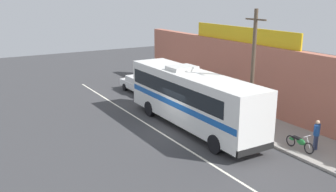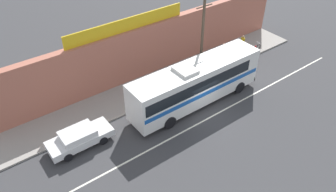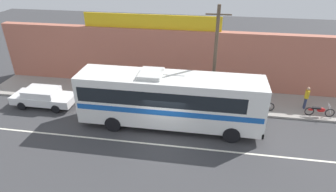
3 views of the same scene
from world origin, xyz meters
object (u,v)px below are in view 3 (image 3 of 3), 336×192
utility_pole (215,59)px  motorcycle_green (319,111)px  pedestrian_by_curb (307,96)px  parked_car (44,97)px  motorcycle_blue (261,105)px  intercity_bus (168,98)px  pedestrian_far_left (267,94)px

utility_pole → motorcycle_green: bearing=1.1°
motorcycle_green → pedestrian_by_curb: (-0.70, 0.97, 0.55)m
parked_car → motorcycle_green: parked_car is taller
motorcycle_blue → intercity_bus: bearing=-155.8°
parked_car → pedestrian_by_curb: bearing=7.3°
parked_car → motorcycle_blue: bearing=6.0°
motorcycle_green → pedestrian_far_left: bearing=164.5°
motorcycle_blue → pedestrian_by_curb: size_ratio=1.09×
motorcycle_blue → parked_car: bearing=-174.0°
motorcycle_blue → motorcycle_green: bearing=-3.0°
parked_car → motorcycle_green: 19.60m
pedestrian_far_left → intercity_bus: bearing=-152.0°
parked_car → motorcycle_blue: 15.77m
utility_pole → pedestrian_far_left: utility_pole is taller
motorcycle_green → pedestrian_by_curb: bearing=125.7°
utility_pole → motorcycle_green: utility_pole is taller
motorcycle_blue → motorcycle_green: (3.86, -0.20, 0.00)m
motorcycle_blue → pedestrian_by_curb: 3.30m
motorcycle_green → motorcycle_blue: bearing=177.0°
intercity_bus → parked_car: (-9.48, 1.15, -1.33)m
motorcycle_blue → pedestrian_by_curb: (3.16, 0.77, 0.55)m
parked_car → motorcycle_blue: parked_car is taller
utility_pole → pedestrian_by_curb: 7.29m
utility_pole → motorcycle_green: size_ratio=3.74×
pedestrian_by_curb → utility_pole: bearing=-170.5°
intercity_bus → parked_car: intercity_bus is taller
intercity_bus → motorcycle_green: intercity_bus is taller
utility_pole → pedestrian_far_left: bearing=15.5°
intercity_bus → motorcycle_blue: intercity_bus is taller
utility_pole → pedestrian_by_curb: bearing=9.5°
parked_car → pedestrian_by_curb: 19.00m
parked_car → utility_pole: bearing=6.1°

